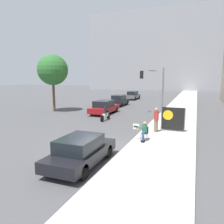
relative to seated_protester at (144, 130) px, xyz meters
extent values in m
plane|color=#4F4F51|center=(-2.23, -1.90, -0.76)|extent=(160.00, 160.00, 0.00)
cube|color=beige|center=(1.15, 13.10, -0.69)|extent=(3.76, 90.00, 0.13)
cube|color=#99999E|center=(-4.23, 58.10, 10.98)|extent=(52.00, 12.00, 23.48)
cylinder|color=#474C56|center=(-0.16, -0.13, -0.42)|extent=(0.03, 0.03, 0.42)
cylinder|color=#474C56|center=(0.21, -0.13, -0.42)|extent=(0.03, 0.03, 0.42)
cylinder|color=#474C56|center=(-0.16, 0.24, -0.42)|extent=(0.03, 0.03, 0.42)
cylinder|color=#474C56|center=(0.21, 0.24, -0.42)|extent=(0.03, 0.03, 0.42)
cube|color=navy|center=(0.02, 0.05, -0.20)|extent=(0.40, 0.40, 0.02)
cube|color=navy|center=(0.02, 0.24, 0.00)|extent=(0.40, 0.02, 0.38)
cylinder|color=#334775|center=(0.02, -0.11, -0.10)|extent=(0.18, 0.42, 0.18)
cylinder|color=#334775|center=(0.02, -0.32, -0.42)|extent=(0.16, 0.16, 0.42)
cube|color=black|center=(0.02, -0.38, -0.58)|extent=(0.20, 0.28, 0.10)
cylinder|color=#236642|center=(0.02, 0.08, 0.07)|extent=(0.34, 0.34, 0.52)
sphere|color=tan|center=(0.02, 0.08, 0.44)|extent=(0.22, 0.22, 0.22)
cylinder|color=#236642|center=(-0.31, 0.00, 0.15)|extent=(0.45, 0.09, 0.09)
cube|color=#EAE5C6|center=(-0.51, 0.00, 0.21)|extent=(0.39, 0.02, 0.36)
cube|color=black|center=(-0.51, -0.01, 0.21)|extent=(0.30, 0.01, 0.09)
cylinder|color=#756651|center=(0.32, 2.39, -0.20)|extent=(0.28, 0.28, 0.85)
cylinder|color=#B23333|center=(0.32, 2.39, 0.56)|extent=(0.34, 0.34, 0.67)
sphere|color=tan|center=(0.32, 2.39, 1.00)|extent=(0.22, 0.22, 0.22)
cylinder|color=slate|center=(0.59, 3.06, 0.24)|extent=(0.06, 0.06, 1.73)
cylinder|color=slate|center=(2.22, 3.06, 0.24)|extent=(0.06, 0.06, 1.73)
cube|color=black|center=(1.40, 3.06, 0.29)|extent=(1.63, 0.02, 1.63)
cylinder|color=yellow|center=(1.05, 3.04, 0.53)|extent=(0.72, 0.01, 0.72)
cylinder|color=slate|center=(-0.41, 10.20, 1.79)|extent=(0.16, 0.16, 4.83)
cylinder|color=slate|center=(-1.58, 10.36, 3.91)|extent=(0.45, 2.37, 0.11)
cube|color=black|center=(-2.76, 10.53, 3.49)|extent=(0.34, 0.34, 0.84)
sphere|color=green|center=(-2.76, 10.53, 3.21)|extent=(0.18, 0.18, 0.18)
cube|color=black|center=(-1.90, -4.44, -0.24)|extent=(1.79, 4.19, 0.49)
cube|color=black|center=(-1.90, -4.61, 0.30)|extent=(1.54, 2.18, 0.60)
cylinder|color=black|center=(-2.68, -3.15, -0.44)|extent=(0.22, 0.64, 0.64)
cylinder|color=black|center=(-1.12, -3.15, -0.44)|extent=(0.22, 0.64, 0.64)
cylinder|color=black|center=(-2.68, -5.74, -0.44)|extent=(0.22, 0.64, 0.64)
cylinder|color=black|center=(-1.12, -5.74, -0.44)|extent=(0.22, 0.64, 0.64)
cube|color=maroon|center=(-6.50, 8.98, -0.21)|extent=(1.88, 4.71, 0.56)
cube|color=black|center=(-6.50, 8.80, 0.39)|extent=(1.62, 2.45, 0.65)
cylinder|color=black|center=(-7.33, 10.44, -0.44)|extent=(0.22, 0.64, 0.64)
cylinder|color=black|center=(-5.66, 10.44, -0.44)|extent=(0.22, 0.64, 0.64)
cylinder|color=black|center=(-7.33, 7.52, -0.44)|extent=(0.22, 0.64, 0.64)
cylinder|color=black|center=(-5.66, 7.52, -0.44)|extent=(0.22, 0.64, 0.64)
cube|color=black|center=(-7.24, 16.03, -0.20)|extent=(1.71, 4.24, 0.57)
cube|color=black|center=(-7.24, 15.86, 0.42)|extent=(1.47, 2.20, 0.66)
cylinder|color=black|center=(-7.99, 17.35, -0.44)|extent=(0.22, 0.64, 0.64)
cylinder|color=black|center=(-6.50, 17.35, -0.44)|extent=(0.22, 0.64, 0.64)
cylinder|color=black|center=(-7.99, 14.72, -0.44)|extent=(0.22, 0.64, 0.64)
cylinder|color=black|center=(-6.50, 14.72, -0.44)|extent=(0.22, 0.64, 0.64)
cube|color=#565B60|center=(-7.78, 25.05, -0.21)|extent=(1.71, 4.46, 0.55)
cube|color=black|center=(-7.78, 24.87, 0.39)|extent=(1.47, 2.32, 0.65)
cylinder|color=black|center=(-8.53, 26.43, -0.44)|extent=(0.22, 0.64, 0.64)
cylinder|color=black|center=(-7.04, 26.43, -0.44)|extent=(0.22, 0.64, 0.64)
cylinder|color=black|center=(-8.53, 23.66, -0.44)|extent=(0.22, 0.64, 0.64)
cylinder|color=black|center=(-7.04, 23.66, -0.44)|extent=(0.22, 0.64, 0.64)
cube|color=white|center=(-4.95, 5.58, -0.28)|extent=(0.24, 0.91, 0.32)
cylinder|color=black|center=(-4.95, 5.53, 0.10)|extent=(0.28, 0.28, 0.60)
sphere|color=black|center=(-4.95, 5.53, 0.42)|extent=(0.24, 0.24, 0.24)
cylinder|color=black|center=(-4.95, 6.34, -0.46)|extent=(0.10, 0.60, 0.60)
cylinder|color=black|center=(-4.95, 4.83, -0.46)|extent=(0.10, 0.60, 0.60)
cylinder|color=brown|center=(-12.63, 8.33, 1.04)|extent=(0.28, 0.28, 3.59)
sphere|color=#2D6B2D|center=(-12.63, 8.33, 4.05)|extent=(3.48, 3.48, 3.48)
camera|label=1|loc=(2.88, -12.90, 3.27)|focal=35.00mm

